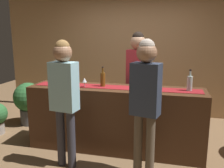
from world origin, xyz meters
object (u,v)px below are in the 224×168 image
object	(u,v)px
wine_glass_near_customer	(76,78)
customer_browsing	(64,91)
wine_glass_mid_counter	(84,80)
bartender	(137,72)
wine_bottle_clear	(190,83)
wine_bottle_amber	(103,79)
wine_bottle_green	(144,81)
customer_sipping	(145,94)
potted_plant_tall	(28,100)

from	to	relation	value
wine_glass_near_customer	customer_browsing	xyz separation A→B (m)	(0.11, -0.68, -0.04)
wine_glass_mid_counter	bartender	bearing A→B (deg)	44.65
wine_glass_near_customer	customer_browsing	bearing A→B (deg)	-80.38
wine_bottle_clear	bartender	distance (m)	0.98
wine_bottle_amber	wine_bottle_green	bearing A→B (deg)	-0.88
wine_bottle_green	wine_bottle_amber	bearing A→B (deg)	179.12
wine_bottle_clear	customer_browsing	xyz separation A→B (m)	(-1.58, -0.67, -0.04)
wine_bottle_amber	wine_glass_near_customer	distance (m)	0.44
bartender	customer_sipping	size ratio (longest dim) A/B	1.05
customer_sipping	wine_bottle_clear	bearing A→B (deg)	63.73
wine_bottle_green	potted_plant_tall	size ratio (longest dim) A/B	0.37
customer_sipping	customer_browsing	distance (m)	1.03
wine_glass_near_customer	wine_glass_mid_counter	xyz separation A→B (m)	(0.19, -0.13, 0.00)
wine_bottle_clear	customer_sipping	xyz separation A→B (m)	(-0.54, -0.64, -0.03)
bartender	potted_plant_tall	world-z (taller)	bartender
wine_bottle_green	customer_sipping	size ratio (longest dim) A/B	0.18
wine_glass_mid_counter	bartender	xyz separation A→B (m)	(0.69, 0.68, 0.04)
wine_bottle_clear	potted_plant_tall	xyz separation A→B (m)	(-2.94, 0.61, -0.61)
wine_bottle_green	bartender	distance (m)	0.60
wine_bottle_green	wine_glass_mid_counter	world-z (taller)	wine_bottle_green
wine_bottle_green	bartender	xyz separation A→B (m)	(-0.18, 0.57, 0.03)
bartender	wine_bottle_clear	bearing A→B (deg)	155.12
wine_bottle_amber	bartender	world-z (taller)	bartender
wine_bottle_amber	wine_bottle_green	xyz separation A→B (m)	(0.62, -0.01, 0.00)
wine_bottle_clear	customer_browsing	distance (m)	1.71
bartender	customer_browsing	distance (m)	1.45
wine_bottle_green	potted_plant_tall	bearing A→B (deg)	164.79
customer_browsing	wine_glass_mid_counter	bearing A→B (deg)	90.25
wine_bottle_amber	wine_bottle_clear	bearing A→B (deg)	0.20
wine_bottle_green	customer_sipping	world-z (taller)	customer_sipping
wine_bottle_clear	wine_glass_mid_counter	xyz separation A→B (m)	(-1.50, -0.12, -0.01)
wine_bottle_green	wine_glass_near_customer	world-z (taller)	wine_bottle_green
wine_bottle_clear	potted_plant_tall	world-z (taller)	wine_bottle_clear
wine_bottle_green	potted_plant_tall	xyz separation A→B (m)	(-2.31, 0.63, -0.61)
customer_browsing	potted_plant_tall	bearing A→B (deg)	144.79
wine_bottle_amber	wine_bottle_clear	world-z (taller)	same
wine_bottle_amber	customer_browsing	size ratio (longest dim) A/B	0.18
wine_bottle_green	wine_glass_mid_counter	xyz separation A→B (m)	(-0.87, -0.11, -0.01)
customer_sipping	potted_plant_tall	size ratio (longest dim) A/B	2.06
wine_glass_mid_counter	customer_sipping	bearing A→B (deg)	-28.52
wine_glass_mid_counter	potted_plant_tall	distance (m)	1.72
wine_glass_near_customer	bartender	size ratio (longest dim) A/B	0.08
wine_bottle_amber	customer_sipping	world-z (taller)	customer_sipping
wine_bottle_clear	wine_glass_near_customer	size ratio (longest dim) A/B	2.10
customer_sipping	wine_glass_near_customer	bearing A→B (deg)	164.53
wine_bottle_green	wine_glass_near_customer	distance (m)	1.06
wine_bottle_amber	wine_glass_near_customer	bearing A→B (deg)	178.99
wine_bottle_amber	wine_glass_mid_counter	distance (m)	0.28
customer_sipping	bartender	bearing A→B (deg)	116.32
wine_bottle_green	potted_plant_tall	world-z (taller)	wine_bottle_green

